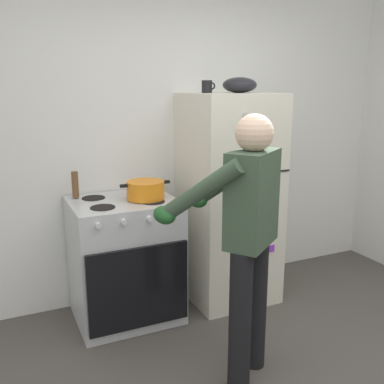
{
  "coord_description": "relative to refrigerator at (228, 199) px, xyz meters",
  "views": [
    {
      "loc": [
        -1.31,
        -1.47,
        1.74
      ],
      "look_at": [
        -0.02,
        1.32,
        1.0
      ],
      "focal_mm": 41.2,
      "sensor_mm": 36.0,
      "label": 1
    }
  ],
  "objects": [
    {
      "name": "kitchen_wall_back",
      "position": [
        -0.42,
        0.38,
        0.51
      ],
      "size": [
        6.0,
        0.1,
        2.7
      ],
      "primitive_type": "cube",
      "color": "white",
      "rests_on": "ground"
    },
    {
      "name": "coffee_mug",
      "position": [
        -0.18,
        0.05,
        0.89
      ],
      "size": [
        0.11,
        0.08,
        0.1
      ],
      "color": "black",
      "rests_on": "refrigerator"
    },
    {
      "name": "pepper_mill",
      "position": [
        -1.19,
        0.2,
        0.19
      ],
      "size": [
        0.05,
        0.05,
        0.2
      ],
      "primitive_type": "cylinder",
      "color": "brown",
      "rests_on": "stove_range"
    },
    {
      "name": "person_cook",
      "position": [
        -0.45,
        -0.98,
        0.12
      ],
      "size": [
        0.7,
        0.76,
        1.6
      ],
      "color": "black",
      "rests_on": "ground"
    },
    {
      "name": "stove_range",
      "position": [
        -0.89,
        -0.01,
        -0.38
      ],
      "size": [
        0.76,
        0.67,
        0.93
      ],
      "color": "silver",
      "rests_on": "ground"
    },
    {
      "name": "refrigerator",
      "position": [
        0.0,
        0.0,
        0.0
      ],
      "size": [
        0.68,
        0.72,
        1.69
      ],
      "color": "silver",
      "rests_on": "ground"
    },
    {
      "name": "mixing_bowl",
      "position": [
        0.08,
        0.0,
        0.9
      ],
      "size": [
        0.27,
        0.27,
        0.12
      ],
      "primitive_type": "ellipsoid",
      "color": "black",
      "rests_on": "refrigerator"
    },
    {
      "name": "red_pot",
      "position": [
        -0.73,
        -0.05,
        0.16
      ],
      "size": [
        0.38,
        0.28,
        0.13
      ],
      "color": "orange",
      "rests_on": "stove_range"
    }
  ]
}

